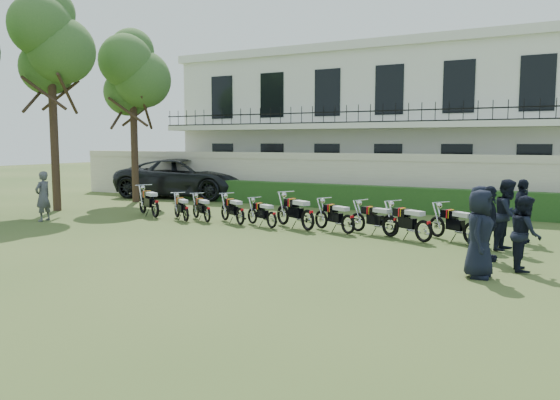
{
  "coord_description": "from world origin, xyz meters",
  "views": [
    {
      "loc": [
        8.92,
        -14.07,
        2.79
      ],
      "look_at": [
        0.55,
        1.45,
        0.9
      ],
      "focal_mm": 35.0,
      "sensor_mm": 36.0,
      "label": 1
    }
  ],
  "objects_px": {
    "motorcycle_9": "(472,228)",
    "officer_4": "(508,215)",
    "tree_west_near": "(133,73)",
    "officer_1": "(525,233)",
    "motorcycle_2": "(207,211)",
    "officer_0": "(480,234)",
    "motorcycle_7": "(391,222)",
    "motorcycle_4": "(272,216)",
    "officer_5": "(522,211)",
    "inspector": "(43,196)",
    "officer_2": "(489,223)",
    "motorcycle_5": "(308,215)",
    "motorcycle_3": "(240,212)",
    "motorcycle_8": "(424,226)",
    "officer_3": "(479,217)",
    "motorcycle_0": "(155,204)",
    "suv": "(186,178)",
    "tree_west_mid": "(51,43)",
    "motorcycle_6": "(348,219)",
    "motorcycle_1": "(186,210)"
  },
  "relations": [
    {
      "from": "motorcycle_9",
      "to": "officer_4",
      "type": "bearing_deg",
      "value": -69.04
    },
    {
      "from": "tree_west_near",
      "to": "officer_1",
      "type": "distance_m",
      "value": 18.86
    },
    {
      "from": "motorcycle_2",
      "to": "officer_0",
      "type": "distance_m",
      "value": 10.07
    },
    {
      "from": "tree_west_near",
      "to": "motorcycle_7",
      "type": "distance_m",
      "value": 14.79
    },
    {
      "from": "motorcycle_4",
      "to": "officer_5",
      "type": "xyz_separation_m",
      "value": [
        7.25,
        1.2,
        0.46
      ]
    },
    {
      "from": "inspector",
      "to": "officer_2",
      "type": "distance_m",
      "value": 14.73
    },
    {
      "from": "motorcycle_5",
      "to": "motorcycle_9",
      "type": "xyz_separation_m",
      "value": [
        4.88,
        0.03,
        -0.04
      ]
    },
    {
      "from": "motorcycle_4",
      "to": "motorcycle_5",
      "type": "distance_m",
      "value": 1.25
    },
    {
      "from": "motorcycle_3",
      "to": "motorcycle_8",
      "type": "relative_size",
      "value": 0.9
    },
    {
      "from": "officer_3",
      "to": "motorcycle_0",
      "type": "bearing_deg",
      "value": 83.59
    },
    {
      "from": "motorcycle_5",
      "to": "officer_1",
      "type": "height_order",
      "value": "officer_1"
    },
    {
      "from": "motorcycle_0",
      "to": "motorcycle_3",
      "type": "distance_m",
      "value": 3.68
    },
    {
      "from": "motorcycle_5",
      "to": "motorcycle_9",
      "type": "distance_m",
      "value": 4.88
    },
    {
      "from": "motorcycle_5",
      "to": "officer_4",
      "type": "height_order",
      "value": "officer_4"
    },
    {
      "from": "suv",
      "to": "officer_3",
      "type": "relative_size",
      "value": 4.24
    },
    {
      "from": "tree_west_near",
      "to": "officer_4",
      "type": "distance_m",
      "value": 17.66
    },
    {
      "from": "tree_west_near",
      "to": "officer_5",
      "type": "bearing_deg",
      "value": -9.33
    },
    {
      "from": "motorcycle_3",
      "to": "officer_5",
      "type": "distance_m",
      "value": 8.58
    },
    {
      "from": "motorcycle_4",
      "to": "motorcycle_5",
      "type": "bearing_deg",
      "value": -60.58
    },
    {
      "from": "tree_west_mid",
      "to": "officer_2",
      "type": "bearing_deg",
      "value": -5.44
    },
    {
      "from": "motorcycle_5",
      "to": "suv",
      "type": "xyz_separation_m",
      "value": [
        -9.95,
        6.67,
        0.44
      ]
    },
    {
      "from": "motorcycle_0",
      "to": "motorcycle_9",
      "type": "bearing_deg",
      "value": -60.43
    },
    {
      "from": "tree_west_near",
      "to": "motorcycle_3",
      "type": "xyz_separation_m",
      "value": [
        8.17,
        -3.85,
        -5.43
      ]
    },
    {
      "from": "motorcycle_9",
      "to": "officer_5",
      "type": "distance_m",
      "value": 1.62
    },
    {
      "from": "motorcycle_7",
      "to": "officer_2",
      "type": "bearing_deg",
      "value": -102.02
    },
    {
      "from": "motorcycle_2",
      "to": "motorcycle_9",
      "type": "xyz_separation_m",
      "value": [
        8.71,
        0.03,
        0.05
      ]
    },
    {
      "from": "inspector",
      "to": "motorcycle_6",
      "type": "bearing_deg",
      "value": 96.21
    },
    {
      "from": "suv",
      "to": "tree_west_near",
      "type": "bearing_deg",
      "value": 155.75
    },
    {
      "from": "officer_3",
      "to": "tree_west_mid",
      "type": "bearing_deg",
      "value": 84.51
    },
    {
      "from": "officer_5",
      "to": "inspector",
      "type": "bearing_deg",
      "value": 115.68
    },
    {
      "from": "officer_1",
      "to": "motorcycle_5",
      "type": "bearing_deg",
      "value": 57.25
    },
    {
      "from": "tree_west_near",
      "to": "officer_3",
      "type": "relative_size",
      "value": 4.8
    },
    {
      "from": "officer_0",
      "to": "officer_5",
      "type": "bearing_deg",
      "value": -5.03
    },
    {
      "from": "motorcycle_3",
      "to": "motorcycle_4",
      "type": "distance_m",
      "value": 1.26
    },
    {
      "from": "motorcycle_5",
      "to": "officer_5",
      "type": "height_order",
      "value": "officer_5"
    },
    {
      "from": "motorcycle_8",
      "to": "officer_2",
      "type": "height_order",
      "value": "officer_2"
    },
    {
      "from": "officer_3",
      "to": "motorcycle_5",
      "type": "bearing_deg",
      "value": 82.52
    },
    {
      "from": "suv",
      "to": "officer_4",
      "type": "bearing_deg",
      "value": -123.35
    },
    {
      "from": "motorcycle_6",
      "to": "motorcycle_9",
      "type": "bearing_deg",
      "value": -63.37
    },
    {
      "from": "tree_west_near",
      "to": "officer_0",
      "type": "bearing_deg",
      "value": -24.52
    },
    {
      "from": "motorcycle_7",
      "to": "officer_2",
      "type": "height_order",
      "value": "officer_2"
    },
    {
      "from": "tree_west_mid",
      "to": "officer_1",
      "type": "height_order",
      "value": "tree_west_mid"
    },
    {
      "from": "inspector",
      "to": "motorcycle_3",
      "type": "bearing_deg",
      "value": 102.96
    },
    {
      "from": "motorcycle_4",
      "to": "motorcycle_2",
      "type": "bearing_deg",
      "value": 114.89
    },
    {
      "from": "motorcycle_4",
      "to": "motorcycle_8",
      "type": "bearing_deg",
      "value": -66.02
    },
    {
      "from": "motorcycle_6",
      "to": "motorcycle_4",
      "type": "bearing_deg",
      "value": 118.96
    },
    {
      "from": "motorcycle_2",
      "to": "inspector",
      "type": "relative_size",
      "value": 0.84
    },
    {
      "from": "motorcycle_4",
      "to": "suv",
      "type": "xyz_separation_m",
      "value": [
        -8.7,
        6.74,
        0.54
      ]
    },
    {
      "from": "motorcycle_1",
      "to": "motorcycle_2",
      "type": "relative_size",
      "value": 0.98
    },
    {
      "from": "officer_0",
      "to": "motorcycle_2",
      "type": "bearing_deg",
      "value": 69.51
    }
  ]
}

